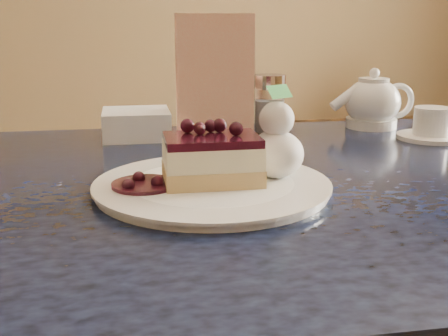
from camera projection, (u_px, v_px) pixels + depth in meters
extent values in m
cube|color=#161F42|center=(207.00, 194.00, 0.81)|extent=(1.32, 0.92, 0.04)
cylinder|color=black|center=(422.00, 295.00, 1.35)|extent=(0.05, 0.05, 0.75)
cylinder|color=white|center=(212.00, 187.00, 0.75)|extent=(0.31, 0.31, 0.01)
cube|color=tan|center=(212.00, 174.00, 0.75)|extent=(0.13, 0.10, 0.02)
cube|color=#FFF6C4|center=(212.00, 155.00, 0.74)|extent=(0.13, 0.09, 0.03)
cube|color=black|center=(212.00, 140.00, 0.73)|extent=(0.13, 0.09, 0.01)
ellipsoid|color=white|center=(276.00, 154.00, 0.77)|extent=(0.08, 0.08, 0.07)
cylinder|color=black|center=(144.00, 185.00, 0.73)|extent=(0.08, 0.08, 0.01)
cylinder|color=white|center=(430.00, 137.00, 1.08)|extent=(0.13, 0.13, 0.01)
cylinder|color=white|center=(432.00, 121.00, 1.07)|extent=(0.07, 0.07, 0.05)
ellipsoid|color=white|center=(372.00, 104.00, 1.18)|extent=(0.12, 0.12, 0.10)
cylinder|color=white|center=(374.00, 78.00, 1.17)|extent=(0.06, 0.06, 0.01)
cylinder|color=white|center=(338.00, 105.00, 1.16)|extent=(0.06, 0.02, 0.05)
cube|color=#FBE1AE|center=(215.00, 76.00, 1.08)|extent=(0.15, 0.04, 0.23)
cylinder|color=white|center=(269.00, 111.00, 1.13)|extent=(0.06, 0.06, 0.09)
cylinder|color=silver|center=(270.00, 81.00, 1.11)|extent=(0.06, 0.06, 0.03)
cube|color=white|center=(136.00, 124.00, 1.09)|extent=(0.13, 0.13, 0.05)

